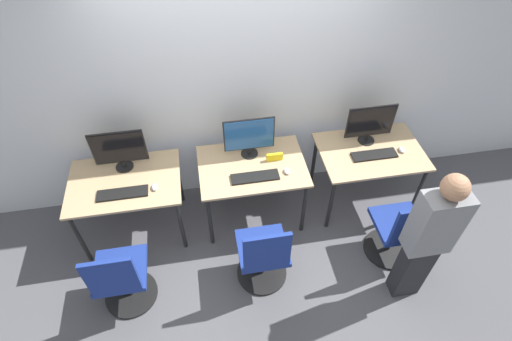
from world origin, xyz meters
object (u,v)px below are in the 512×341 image
at_px(keyboard_left, 123,193).
at_px(mouse_right, 402,150).
at_px(monitor_right, 370,123).
at_px(mouse_center, 287,171).
at_px(person_right, 428,237).
at_px(office_chair_left, 122,280).
at_px(office_chair_right, 399,232).
at_px(monitor_left, 119,150).
at_px(monitor_center, 249,136).
at_px(office_chair_center, 263,257).
at_px(keyboard_right, 374,155).
at_px(mouse_left, 155,187).
at_px(keyboard_center, 255,177).

xyz_separation_m(keyboard_left, mouse_right, (2.74, 0.11, 0.01)).
xyz_separation_m(monitor_right, mouse_right, (0.30, -0.21, -0.21)).
bearing_deg(keyboard_left, mouse_center, 0.54).
height_order(monitor_right, person_right, person_right).
height_order(keyboard_left, office_chair_left, office_chair_left).
bearing_deg(person_right, monitor_right, 90.94).
height_order(mouse_right, office_chair_right, office_chair_right).
bearing_deg(person_right, office_chair_left, 173.04).
bearing_deg(monitor_right, person_right, -89.06).
height_order(monitor_left, keyboard_left, monitor_left).
relative_size(monitor_left, monitor_center, 1.00).
distance_m(monitor_center, person_right, 1.80).
distance_m(mouse_center, office_chair_center, 0.84).
bearing_deg(office_chair_right, office_chair_left, -178.68).
xyz_separation_m(keyboard_right, person_right, (0.02, -1.06, 0.08)).
height_order(monitor_left, keyboard_right, monitor_left).
relative_size(monitor_center, keyboard_right, 1.09).
bearing_deg(keyboard_left, mouse_right, 2.22).
bearing_deg(monitor_right, office_chair_left, -158.58).
relative_size(monitor_right, keyboard_right, 1.09).
relative_size(monitor_left, office_chair_center, 0.54).
height_order(mouse_left, keyboard_right, mouse_left).
bearing_deg(keyboard_right, person_right, -88.86).
distance_m(mouse_center, monitor_right, 0.98).
bearing_deg(monitor_center, office_chair_right, -36.13).
xyz_separation_m(monitor_left, office_chair_left, (-0.05, -1.01, -0.59)).
distance_m(mouse_left, person_right, 2.39).
xyz_separation_m(mouse_left, person_right, (2.18, -0.99, 0.07)).
bearing_deg(mouse_center, keyboard_right, 4.73).
xyz_separation_m(monitor_left, monitor_right, (2.44, -0.03, 0.00)).
height_order(office_chair_left, monitor_right, monitor_right).
height_order(mouse_left, person_right, person_right).
bearing_deg(keyboard_center, office_chair_left, -152.77).
relative_size(mouse_left, office_chair_left, 0.10).
height_order(monitor_left, keyboard_center, monitor_left).
distance_m(monitor_left, keyboard_right, 2.47).
relative_size(keyboard_left, office_chair_left, 0.50).
xyz_separation_m(office_chair_left, monitor_right, (2.50, 0.98, 0.59)).
distance_m(mouse_left, mouse_center, 1.25).
bearing_deg(monitor_right, mouse_left, -172.16).
height_order(keyboard_left, person_right, person_right).
relative_size(office_chair_left, mouse_center, 10.12).
height_order(mouse_left, office_chair_left, office_chair_left).
height_order(keyboard_left, mouse_right, mouse_right).
bearing_deg(mouse_center, monitor_left, 167.51).
height_order(keyboard_left, mouse_left, mouse_left).
distance_m(keyboard_center, monitor_right, 1.28).
bearing_deg(monitor_left, keyboard_center, -16.35).
relative_size(keyboard_right, office_chair_right, 0.50).
distance_m(keyboard_left, person_right, 2.65).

